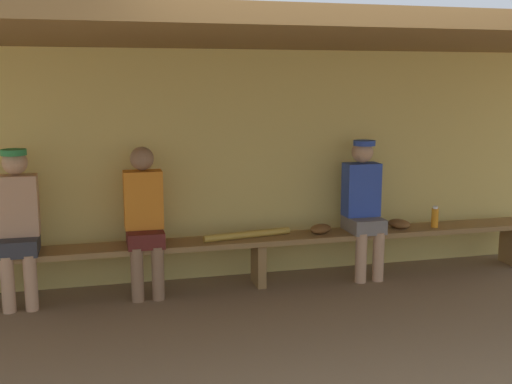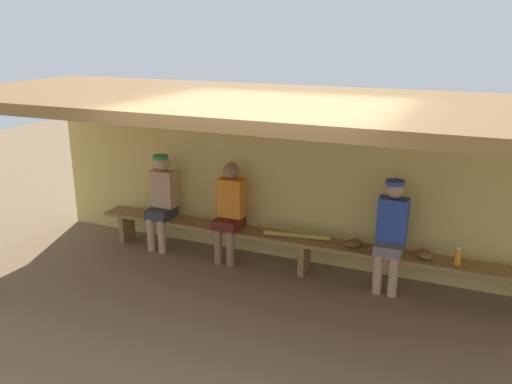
% 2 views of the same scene
% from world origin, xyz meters
% --- Properties ---
extents(ground_plane, '(24.00, 24.00, 0.00)m').
position_xyz_m(ground_plane, '(0.00, 0.00, 0.00)').
color(ground_plane, brown).
extents(back_wall, '(8.00, 0.20, 2.20)m').
position_xyz_m(back_wall, '(0.00, 2.00, 1.10)').
color(back_wall, '#D8BC60').
rests_on(back_wall, ground).
extents(dugout_roof, '(8.00, 2.80, 0.12)m').
position_xyz_m(dugout_roof, '(0.00, 0.70, 2.26)').
color(dugout_roof, brown).
rests_on(dugout_roof, back_wall).
extents(bench, '(6.00, 0.36, 0.46)m').
position_xyz_m(bench, '(0.00, 1.55, 0.39)').
color(bench, olive).
rests_on(bench, ground).
extents(player_rightmost, '(0.34, 0.42, 1.34)m').
position_xyz_m(player_rightmost, '(-1.05, 1.55, 0.73)').
color(player_rightmost, '#591E19').
rests_on(player_rightmost, ground).
extents(player_in_red, '(0.34, 0.42, 1.34)m').
position_xyz_m(player_in_red, '(-2.11, 1.55, 0.75)').
color(player_in_red, '#333338').
rests_on(player_in_red, ground).
extents(player_in_white, '(0.34, 0.42, 1.34)m').
position_xyz_m(player_in_white, '(1.06, 1.55, 0.75)').
color(player_in_white, slate).
rests_on(player_in_white, ground).
extents(water_bottle_clear, '(0.07, 0.07, 0.22)m').
position_xyz_m(water_bottle_clear, '(1.82, 1.51, 0.56)').
color(water_bottle_clear, orange).
rests_on(water_bottle_clear, bench).
extents(baseball_glove_dark_brown, '(0.29, 0.27, 0.09)m').
position_xyz_m(baseball_glove_dark_brown, '(0.62, 1.55, 0.51)').
color(baseball_glove_dark_brown, brown).
rests_on(baseball_glove_dark_brown, bench).
extents(baseball_glove_tan, '(0.26, 0.29, 0.09)m').
position_xyz_m(baseball_glove_tan, '(1.45, 1.56, 0.51)').
color(baseball_glove_tan, brown).
rests_on(baseball_glove_tan, bench).
extents(baseball_bat, '(0.86, 0.20, 0.07)m').
position_xyz_m(baseball_bat, '(-0.11, 1.55, 0.49)').
color(baseball_bat, '#B28C33').
rests_on(baseball_bat, bench).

